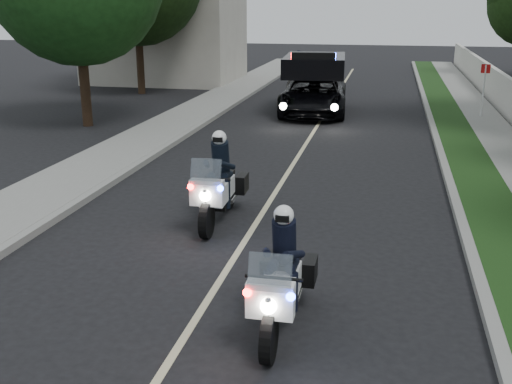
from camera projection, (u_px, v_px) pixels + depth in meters
ground at (196, 320)px, 8.69m from camera, size 120.00×120.00×0.00m
curb_right at (443, 160)px, 17.16m from camera, size 0.20×60.00×0.15m
grass_verge at (469, 161)px, 17.02m from camera, size 1.20×60.00×0.16m
curb_left at (168, 146)px, 18.83m from camera, size 0.20×60.00×0.15m
sidewalk_left at (134, 144)px, 19.05m from camera, size 2.00×60.00×0.16m
building_far at (165, 18)px, 33.93m from camera, size 8.00×6.00×7.00m
lane_marking at (299, 155)px, 18.02m from camera, size 0.12×50.00×0.01m
police_moto_left at (219, 221)px, 12.60m from camera, size 0.84×2.24×1.89m
police_moto_right at (280, 327)px, 8.50m from camera, size 0.74×2.07×1.75m
police_suv at (313, 113)px, 24.84m from camera, size 2.97×5.72×2.70m
bicycle at (298, 85)px, 33.24m from camera, size 0.82×1.85×0.93m
cyclist at (298, 85)px, 33.24m from camera, size 0.62×0.43×1.68m
sign_post at (480, 120)px, 23.45m from camera, size 0.39×0.39×2.18m
tree_left_near at (88, 126)px, 22.34m from camera, size 6.05×6.05×10.00m
tree_left_far at (142, 94)px, 30.20m from camera, size 8.21×8.21×10.59m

